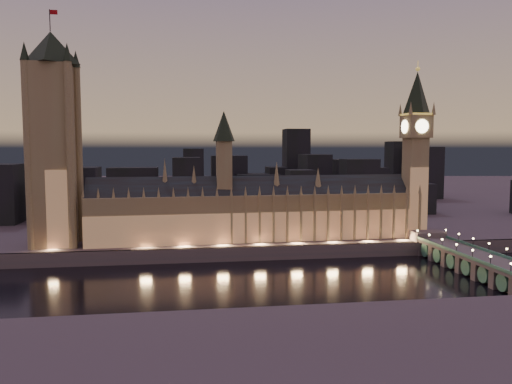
{
  "coord_description": "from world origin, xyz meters",
  "views": [
    {
      "loc": [
        -37.43,
        -236.12,
        64.01
      ],
      "look_at": [
        5.0,
        55.0,
        38.0
      ],
      "focal_mm": 35.0,
      "sensor_mm": 36.0,
      "label": 1
    }
  ],
  "objects": [
    {
      "name": "ground_plane",
      "position": [
        0.0,
        0.0,
        0.0
      ],
      "size": [
        2000.0,
        2000.0,
        0.0
      ],
      "primitive_type": "plane",
      "color": "black",
      "rests_on": "ground"
    },
    {
      "name": "north_bank",
      "position": [
        0.0,
        520.0,
        4.0
      ],
      "size": [
        2000.0,
        960.0,
        8.0
      ],
      "primitive_type": "cube",
      "color": "#483840",
      "rests_on": "ground"
    },
    {
      "name": "embankment_wall",
      "position": [
        0.0,
        41.0,
        4.0
      ],
      "size": [
        2000.0,
        2.5,
        8.0
      ],
      "primitive_type": "cube",
      "color": "#4D4B51",
      "rests_on": "ground"
    },
    {
      "name": "palace_of_westminster",
      "position": [
        5.79,
        61.75,
        26.37
      ],
      "size": [
        202.0,
        27.76,
        78.0
      ],
      "color": "#926E4B",
      "rests_on": "north_bank"
    },
    {
      "name": "victoria_tower",
      "position": [
        -110.0,
        61.93,
        74.14
      ],
      "size": [
        31.68,
        31.68,
        132.84
      ],
      "color": "#926E4B",
      "rests_on": "north_bank"
    },
    {
      "name": "elizabeth_tower",
      "position": [
        108.0,
        61.92,
        69.41
      ],
      "size": [
        18.0,
        18.0,
        110.09
      ],
      "color": "#926E4B",
      "rests_on": "north_bank"
    },
    {
      "name": "westminster_bridge",
      "position": [
        108.99,
        -3.45,
        5.99
      ],
      "size": [
        19.0,
        113.0,
        15.9
      ],
      "color": "#4D4B51",
      "rests_on": "ground"
    },
    {
      "name": "city_backdrop",
      "position": [
        39.13,
        245.6,
        30.24
      ],
      "size": [
        456.36,
        215.63,
        76.61
      ],
      "color": "black",
      "rests_on": "north_bank"
    }
  ]
}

